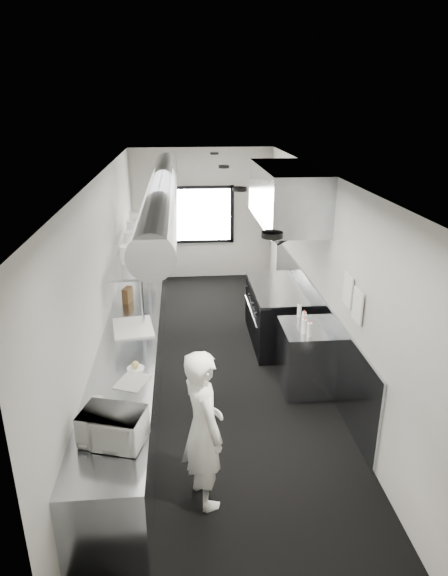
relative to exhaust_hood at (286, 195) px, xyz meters
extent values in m
cube|color=black|center=(-1.10, -0.70, -2.39)|extent=(3.00, 8.00, 0.01)
cube|color=beige|center=(-1.10, -0.70, 0.41)|extent=(3.00, 8.00, 0.01)
cube|color=beige|center=(-1.10, 3.30, -0.99)|extent=(3.00, 0.02, 2.80)
cube|color=beige|center=(-1.10, -4.70, -0.99)|extent=(3.00, 0.02, 2.80)
cube|color=beige|center=(-2.60, -0.70, -0.99)|extent=(0.02, 8.00, 2.80)
cube|color=beige|center=(0.40, -0.70, -0.99)|extent=(0.02, 8.00, 2.80)
cube|color=#9BA2A9|center=(0.38, -0.40, -1.84)|extent=(0.03, 5.50, 1.10)
cylinder|color=gray|center=(-1.80, -0.30, 0.16)|extent=(0.40, 6.40, 0.40)
cube|color=white|center=(-1.10, 3.26, -0.99)|extent=(1.20, 0.03, 1.10)
cube|color=black|center=(-1.10, 3.28, -0.42)|extent=(1.36, 0.03, 0.08)
cube|color=black|center=(-1.10, 3.28, -1.57)|extent=(1.36, 0.03, 0.08)
cube|color=black|center=(-1.74, 3.28, -0.99)|extent=(0.08, 0.03, 1.25)
cube|color=black|center=(-0.46, 3.28, -0.99)|extent=(0.08, 0.03, 1.25)
cube|color=#9BA2A9|center=(0.00, 0.00, 0.01)|extent=(0.80, 2.20, 0.80)
cube|color=#9BA2A9|center=(-0.38, 0.00, -0.38)|extent=(0.05, 2.20, 0.05)
cube|color=black|center=(-0.08, 0.00, -0.33)|extent=(0.50, 2.10, 0.28)
cube|color=#9BA2A9|center=(-2.25, -1.20, -1.94)|extent=(0.70, 6.00, 0.90)
cube|color=#9BA2A9|center=(-2.30, 0.30, -0.84)|extent=(0.45, 3.00, 0.04)
cylinder|color=#9BA2A9|center=(-2.10, -1.10, -1.17)|extent=(0.04, 0.04, 0.66)
cylinder|color=#9BA2A9|center=(-2.10, 0.30, -1.17)|extent=(0.04, 0.04, 0.66)
cylinder|color=#9BA2A9|center=(-2.10, 1.70, -1.17)|extent=(0.04, 0.04, 0.66)
cube|color=black|center=(-0.05, 0.00, -1.94)|extent=(0.85, 1.60, 0.90)
cube|color=#9BA2A9|center=(-0.05, 0.00, -1.47)|extent=(0.85, 1.60, 0.04)
cube|color=#9BA2A9|center=(-0.46, 0.00, -1.94)|extent=(0.03, 1.55, 0.80)
cylinder|color=#9BA2A9|center=(-0.49, 0.00, -1.84)|extent=(0.03, 1.30, 0.03)
cube|color=#9BA2A9|center=(0.05, -1.40, -1.94)|extent=(0.65, 0.80, 0.90)
cube|color=#9BA2A9|center=(-2.25, 2.50, -1.94)|extent=(0.70, 1.20, 0.90)
cube|color=white|center=(0.37, -1.90, -0.79)|extent=(0.02, 0.28, 0.38)
cube|color=white|center=(0.37, -2.25, -0.84)|extent=(0.02, 0.28, 0.38)
imported|color=white|center=(-1.41, -3.30, -1.58)|extent=(0.57, 0.69, 1.63)
imported|color=white|center=(-2.20, -3.53, -1.34)|extent=(0.59, 0.51, 0.30)
cylinder|color=#B9C0B1|center=(-2.38, -3.28, -1.44)|extent=(0.17, 0.17, 0.09)
cylinder|color=#B9C0B1|center=(-2.42, -3.00, -1.44)|extent=(0.17, 0.17, 0.10)
cube|color=white|center=(-2.12, -2.56, -1.49)|extent=(0.41, 0.45, 0.01)
cylinder|color=white|center=(-2.11, -2.29, -1.48)|extent=(0.22, 0.22, 0.02)
sphere|color=#DCCB73|center=(-2.11, -2.29, -1.43)|extent=(0.08, 0.08, 0.08)
cube|color=silver|center=(-2.22, -1.23, -1.48)|extent=(0.60, 0.74, 0.02)
cube|color=#533A1D|center=(-2.38, -0.31, -1.38)|extent=(0.15, 0.22, 0.22)
cylinder|color=white|center=(-2.31, -0.52, -0.70)|extent=(0.26, 0.26, 0.25)
cylinder|color=white|center=(-2.31, 0.14, -0.68)|extent=(0.26, 0.26, 0.28)
cylinder|color=white|center=(-2.29, 0.53, -0.65)|extent=(0.28, 0.28, 0.35)
cylinder|color=white|center=(-2.30, 1.09, -0.63)|extent=(0.32, 0.32, 0.38)
cylinder|color=silver|center=(0.01, -1.67, -1.40)|extent=(0.08, 0.08, 0.19)
cylinder|color=silver|center=(-0.04, -1.58, -1.39)|extent=(0.07, 0.07, 0.19)
cylinder|color=silver|center=(0.01, -1.39, -1.40)|extent=(0.07, 0.07, 0.18)
cylinder|color=silver|center=(0.03, -1.30, -1.40)|extent=(0.07, 0.07, 0.17)
cylinder|color=silver|center=(0.02, -1.06, -1.40)|extent=(0.06, 0.06, 0.18)
camera|label=1|loc=(-1.55, -7.14, 1.29)|focal=30.71mm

